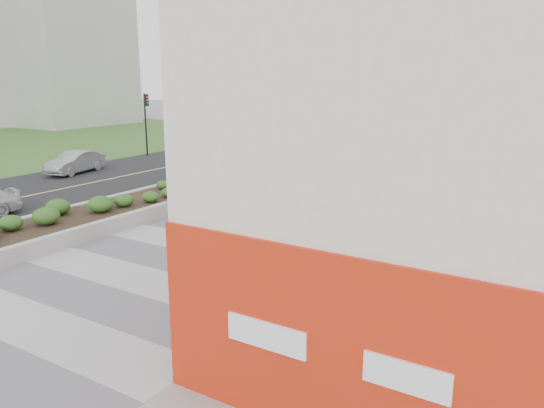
{
  "coord_description": "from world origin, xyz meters",
  "views": [
    {
      "loc": [
        9.99,
        -9.36,
        5.39
      ],
      "look_at": [
        0.72,
        5.6,
        1.1
      ],
      "focal_mm": 35.0,
      "sensor_mm": 36.0,
      "label": 1
    }
  ],
  "objects_px": {
    "planter": "(166,195)",
    "traffic_signal_far": "(146,115)",
    "car_silver": "(75,162)",
    "traffic_signal_near": "(264,120)",
    "skateboarder": "(348,185)",
    "car_dark": "(236,153)"
  },
  "relations": [
    {
      "from": "traffic_signal_near",
      "to": "traffic_signal_far",
      "type": "bearing_deg",
      "value": -176.89
    },
    {
      "from": "planter",
      "to": "car_dark",
      "type": "height_order",
      "value": "car_dark"
    },
    {
      "from": "car_silver",
      "to": "car_dark",
      "type": "bearing_deg",
      "value": 37.24
    },
    {
      "from": "traffic_signal_near",
      "to": "car_dark",
      "type": "height_order",
      "value": "traffic_signal_near"
    },
    {
      "from": "traffic_signal_near",
      "to": "car_dark",
      "type": "xyz_separation_m",
      "value": [
        -1.59,
        -0.66,
        -2.03
      ]
    },
    {
      "from": "planter",
      "to": "car_silver",
      "type": "height_order",
      "value": "car_silver"
    },
    {
      "from": "skateboarder",
      "to": "car_silver",
      "type": "height_order",
      "value": "skateboarder"
    },
    {
      "from": "traffic_signal_near",
      "to": "traffic_signal_far",
      "type": "distance_m",
      "value": 9.21
    },
    {
      "from": "traffic_signal_far",
      "to": "skateboarder",
      "type": "bearing_deg",
      "value": -18.43
    },
    {
      "from": "traffic_signal_near",
      "to": "car_silver",
      "type": "height_order",
      "value": "traffic_signal_near"
    },
    {
      "from": "traffic_signal_near",
      "to": "car_silver",
      "type": "distance_m",
      "value": 11.09
    },
    {
      "from": "car_silver",
      "to": "traffic_signal_near",
      "type": "bearing_deg",
      "value": 33.3
    },
    {
      "from": "planter",
      "to": "traffic_signal_near",
      "type": "height_order",
      "value": "traffic_signal_near"
    },
    {
      "from": "planter",
      "to": "traffic_signal_far",
      "type": "xyz_separation_m",
      "value": [
        -10.93,
        10.0,
        2.34
      ]
    },
    {
      "from": "planter",
      "to": "traffic_signal_near",
      "type": "bearing_deg",
      "value": 99.35
    },
    {
      "from": "skateboarder",
      "to": "car_dark",
      "type": "distance_m",
      "value": 11.39
    },
    {
      "from": "traffic_signal_far",
      "to": "car_silver",
      "type": "distance_m",
      "value": 7.54
    },
    {
      "from": "traffic_signal_far",
      "to": "skateboarder",
      "type": "height_order",
      "value": "traffic_signal_far"
    },
    {
      "from": "car_silver",
      "to": "car_dark",
      "type": "distance_m",
      "value": 9.3
    },
    {
      "from": "traffic_signal_far",
      "to": "car_silver",
      "type": "relative_size",
      "value": 1.12
    },
    {
      "from": "planter",
      "to": "skateboarder",
      "type": "distance_m",
      "value": 7.78
    },
    {
      "from": "planter",
      "to": "traffic_signal_far",
      "type": "bearing_deg",
      "value": 137.54
    }
  ]
}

